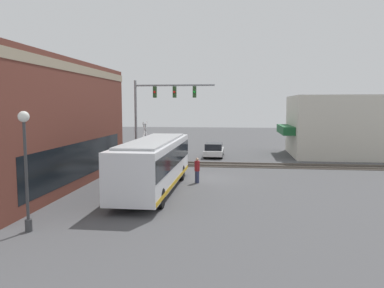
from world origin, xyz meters
TOP-DOWN VIEW (x-y plane):
  - ground_plane at (0.00, 0.00)m, footprint 120.00×120.00m
  - brick_building at (-3.44, 12.30)m, footprint 16.78×9.69m
  - shop_building at (13.33, -12.09)m, footprint 8.65×10.45m
  - city_bus at (-4.06, 2.80)m, footprint 11.02×2.59m
  - traffic_signal_gantry at (4.58, 4.34)m, footprint 0.42×6.59m
  - crossing_signal at (3.44, 5.20)m, footprint 1.41×1.18m
  - streetlamp at (-11.74, 6.24)m, footprint 0.44×0.44m
  - rail_track_near at (6.00, 0.00)m, footprint 2.60×60.00m
  - parked_car_white at (11.09, 0.20)m, footprint 4.40×1.82m
  - pedestrian_near_bus at (-1.49, 0.53)m, footprint 0.34×0.34m

SIDE VIEW (x-z plane):
  - ground_plane at x=0.00m, z-range 0.00..0.00m
  - rail_track_near at x=6.00m, z-range -0.05..0.10m
  - parked_car_white at x=11.09m, z-range -0.04..1.32m
  - pedestrian_near_bus at x=-1.49m, z-range 0.01..1.66m
  - city_bus at x=-4.06m, z-range 0.16..3.22m
  - crossing_signal at x=3.44m, z-range 0.39..4.20m
  - streetlamp at x=-11.74m, z-range 0.47..5.30m
  - shop_building at x=13.33m, z-range 0.00..5.99m
  - brick_building at x=-3.44m, z-range 0.00..7.78m
  - traffic_signal_gantry at x=4.58m, z-range 1.66..8.72m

